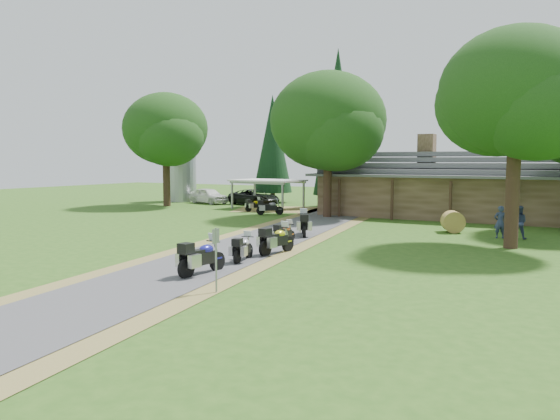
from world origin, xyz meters
The scene contains 23 objects.
ground centered at (0.00, 0.00, 0.00)m, with size 120.00×120.00×0.00m, color #2B5417.
driveway centered at (-0.50, 4.00, 0.00)m, with size 46.00×46.00×0.00m, color #434346.
lodge centered at (6.00, 24.00, 2.45)m, with size 21.40×9.40×4.90m, color brown, non-canonical shape.
silo centered at (-22.13, 26.11, 3.16)m, with size 3.11×3.11×6.31m, color gray.
carport centered at (-10.04, 22.88, 1.26)m, with size 5.82×3.88×2.52m, color white, non-canonical shape.
car_white_sedan centered at (-17.88, 25.01, 0.96)m, with size 5.76×2.43×1.92m, color white.
car_dark_suv centered at (-13.19, 25.80, 1.09)m, with size 5.71×2.43×2.19m, color black.
motorcycle_row_a centered at (1.46, -1.85, 0.72)m, with size 2.10×0.69×1.44m, color navy, non-canonical shape.
motorcycle_row_b centered at (1.36, 1.11, 0.60)m, with size 1.74×0.57×1.19m, color #B7B9BF, non-canonical shape.
motorcycle_row_c centered at (1.72, 3.32, 0.70)m, with size 2.05×0.67×1.40m, color gold, non-canonical shape.
motorcycle_row_d centered at (0.58, 6.19, 0.58)m, with size 1.69×0.55×1.16m, color orange, non-canonical shape.
motorcycle_row_e centered at (0.19, 9.16, 0.72)m, with size 2.12×0.69×1.45m, color black, non-canonical shape.
motorcycle_carport_a centered at (-9.77, 20.22, 0.57)m, with size 1.66×0.54×1.13m, color #DDC600, non-canonical shape.
motorcycle_carport_b centered at (-7.25, 18.38, 0.63)m, with size 1.85×0.61×1.27m, color slate, non-canonical shape.
person_a centered at (9.84, 13.43, 1.03)m, with size 0.58×0.42×2.06m, color navy.
person_b centered at (10.74, 13.61, 1.05)m, with size 0.60×0.43×2.10m, color navy.
hay_bale centered at (7.13, 14.69, 0.62)m, with size 1.25×1.25×1.14m, color olive.
sign_post centered at (3.52, -3.88, 1.04)m, with size 0.37×0.06×2.08m, color gray, non-canonical shape.
oak_lodge_left centered at (-2.73, 19.00, 5.69)m, with size 8.44×8.44×11.38m, color #173810, non-canonical shape.
oak_driveway centered at (10.73, 10.13, 5.97)m, with size 7.09×7.09×11.93m, color #173810, non-canonical shape.
oak_silo centered at (-19.55, 20.87, 5.67)m, with size 7.65×7.65×11.33m, color #173810, non-canonical shape.
cedar_near centered at (-5.47, 27.33, 7.00)m, with size 4.26×4.26×14.00m, color black.
cedar_far centered at (-13.20, 29.31, 5.30)m, with size 3.86×3.86×10.60m, color black.
Camera 1 is at (13.45, -17.79, 4.20)m, focal length 35.00 mm.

